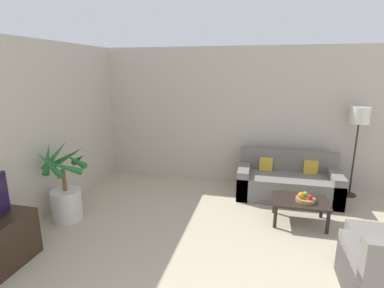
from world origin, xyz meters
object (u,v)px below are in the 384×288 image
(floor_lamp, at_px, (359,120))
(apple_green, at_px, (305,194))
(sofa_loveseat, at_px, (287,182))
(apple_red, at_px, (310,197))
(fruit_bowl, at_px, (305,200))
(potted_palm, at_px, (66,192))
(ottoman, at_px, (375,245))
(orange_fruit, at_px, (301,195))
(coffee_table, at_px, (300,203))

(floor_lamp, xyz_separation_m, apple_green, (-0.96, -1.25, -0.94))
(sofa_loveseat, height_order, apple_red, sofa_loveseat)
(apple_green, bearing_deg, fruit_bowl, -89.21)
(potted_palm, xyz_separation_m, floor_lamp, (4.49, 2.01, 0.95))
(apple_green, distance_m, ottoman, 1.09)
(apple_red, xyz_separation_m, apple_green, (-0.06, 0.10, 0.00))
(apple_red, relative_size, apple_green, 0.98)
(sofa_loveseat, height_order, fruit_bowl, sofa_loveseat)
(potted_palm, height_order, floor_lamp, floor_lamp)
(orange_fruit, bearing_deg, sofa_loveseat, 96.19)
(floor_lamp, distance_m, fruit_bowl, 1.91)
(fruit_bowl, bearing_deg, coffee_table, 153.75)
(fruit_bowl, bearing_deg, floor_lamp, 53.92)
(potted_palm, relative_size, apple_green, 15.79)
(fruit_bowl, xyz_separation_m, orange_fruit, (-0.07, -0.02, 0.07))
(coffee_table, relative_size, apple_red, 10.53)
(coffee_table, bearing_deg, potted_palm, -168.14)
(potted_palm, distance_m, apple_red, 3.65)
(floor_lamp, distance_m, coffee_table, 1.96)
(fruit_bowl, bearing_deg, apple_red, -36.34)
(fruit_bowl, relative_size, ottoman, 0.47)
(fruit_bowl, distance_m, apple_green, 0.09)
(floor_lamp, relative_size, fruit_bowl, 5.92)
(coffee_table, relative_size, apple_green, 10.36)
(coffee_table, bearing_deg, fruit_bowl, -26.25)
(apple_green, bearing_deg, ottoman, -44.70)
(sofa_loveseat, height_order, apple_green, sofa_loveseat)
(apple_red, height_order, apple_green, apple_green)
(apple_red, bearing_deg, fruit_bowl, 143.66)
(coffee_table, distance_m, ottoman, 1.09)
(potted_palm, relative_size, coffee_table, 1.52)
(coffee_table, height_order, apple_red, apple_red)
(fruit_bowl, distance_m, orange_fruit, 0.10)
(orange_fruit, bearing_deg, apple_red, -10.46)
(coffee_table, xyz_separation_m, apple_red, (0.12, -0.07, 0.14))
(floor_lamp, bearing_deg, ottoman, -95.99)
(sofa_loveseat, bearing_deg, coffee_table, -83.33)
(floor_lamp, bearing_deg, fruit_bowl, -126.08)
(potted_palm, relative_size, sofa_loveseat, 0.70)
(apple_green, bearing_deg, apple_red, -60.36)
(floor_lamp, distance_m, apple_green, 1.84)
(coffee_table, distance_m, orange_fruit, 0.16)
(apple_red, bearing_deg, floor_lamp, 56.31)
(potted_palm, height_order, fruit_bowl, potted_palm)
(potted_palm, distance_m, sofa_loveseat, 3.77)
(sofa_loveseat, bearing_deg, apple_green, -79.40)
(sofa_loveseat, height_order, floor_lamp, floor_lamp)
(apple_red, height_order, ottoman, apple_red)
(fruit_bowl, xyz_separation_m, apple_red, (0.05, -0.04, 0.06))
(potted_palm, distance_m, apple_green, 3.61)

